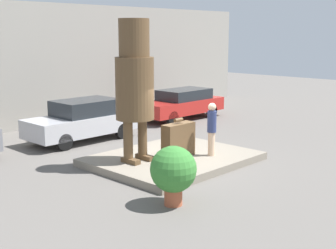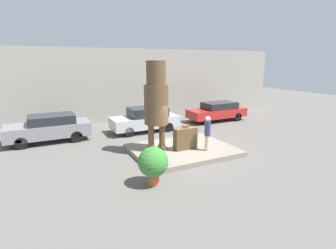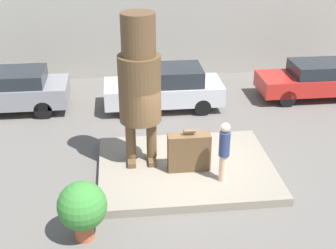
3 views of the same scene
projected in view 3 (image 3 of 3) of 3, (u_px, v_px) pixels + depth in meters
ground_plane at (186, 172)px, 13.58m from camera, size 60.00×60.00×0.00m
pedestal at (186, 169)px, 13.53m from camera, size 5.00×3.95×0.24m
building_backdrop at (158, 13)px, 20.07m from camera, size 28.00×0.60×5.46m
statue_figure at (140, 79)px, 12.62m from camera, size 1.17×1.17×4.33m
giant_suitcase at (189, 152)px, 13.06m from camera, size 1.19×0.41×1.26m
tourist at (224, 150)px, 12.36m from camera, size 0.29×0.29×1.72m
parked_car_grey at (7, 90)px, 17.17m from camera, size 4.50×1.87×1.55m
parked_car_silver at (165, 87)px, 17.42m from camera, size 4.37×1.80×1.60m
parked_car_red at (319, 79)px, 18.38m from camera, size 4.63×1.73×1.45m
planter_pot at (82, 207)px, 10.57m from camera, size 1.14×1.14×1.48m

